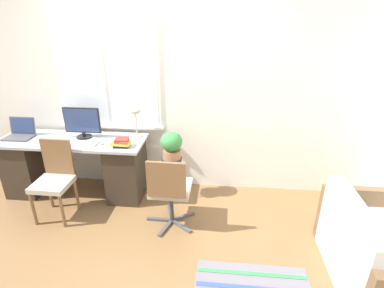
{
  "coord_description": "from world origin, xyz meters",
  "views": [
    {
      "loc": [
        0.8,
        -2.93,
        2.18
      ],
      "look_at": [
        0.49,
        0.15,
        0.83
      ],
      "focal_mm": 28.0,
      "sensor_mm": 36.0,
      "label": 1
    }
  ],
  "objects_px": {
    "monitor": "(82,123)",
    "mouse": "(102,143)",
    "laptop": "(20,133)",
    "book_stack": "(121,143)",
    "couch_loveseat": "(382,257)",
    "plant_stand": "(172,162)",
    "potted_plant": "(172,145)",
    "desk_chair_wooden": "(54,178)",
    "office_chair_swivel": "(170,189)",
    "keyboard": "(80,143)",
    "desk_lamp": "(136,115)"
  },
  "relations": [
    {
      "from": "monitor",
      "to": "mouse",
      "type": "xyz_separation_m",
      "value": [
        0.3,
        -0.19,
        -0.18
      ]
    },
    {
      "from": "laptop",
      "to": "mouse",
      "type": "relative_size",
      "value": 5.81
    },
    {
      "from": "mouse",
      "to": "book_stack",
      "type": "distance_m",
      "value": 0.26
    },
    {
      "from": "couch_loveseat",
      "to": "plant_stand",
      "type": "bearing_deg",
      "value": 60.15
    },
    {
      "from": "couch_loveseat",
      "to": "potted_plant",
      "type": "bearing_deg",
      "value": 60.15
    },
    {
      "from": "plant_stand",
      "to": "couch_loveseat",
      "type": "bearing_deg",
      "value": -29.85
    },
    {
      "from": "desk_chair_wooden",
      "to": "potted_plant",
      "type": "bearing_deg",
      "value": 21.71
    },
    {
      "from": "desk_chair_wooden",
      "to": "office_chair_swivel",
      "type": "bearing_deg",
      "value": -3.43
    },
    {
      "from": "laptop",
      "to": "couch_loveseat",
      "type": "xyz_separation_m",
      "value": [
        3.92,
        -1.13,
        -0.54
      ]
    },
    {
      "from": "mouse",
      "to": "plant_stand",
      "type": "height_order",
      "value": "mouse"
    },
    {
      "from": "monitor",
      "to": "keyboard",
      "type": "relative_size",
      "value": 1.09
    },
    {
      "from": "laptop",
      "to": "plant_stand",
      "type": "relative_size",
      "value": 0.6
    },
    {
      "from": "laptop",
      "to": "book_stack",
      "type": "height_order",
      "value": "laptop"
    },
    {
      "from": "office_chair_swivel",
      "to": "plant_stand",
      "type": "distance_m",
      "value": 0.59
    },
    {
      "from": "keyboard",
      "to": "couch_loveseat",
      "type": "bearing_deg",
      "value": -18.0
    },
    {
      "from": "monitor",
      "to": "office_chair_swivel",
      "type": "bearing_deg",
      "value": -28.39
    },
    {
      "from": "couch_loveseat",
      "to": "book_stack",
      "type": "bearing_deg",
      "value": 69.27
    },
    {
      "from": "potted_plant",
      "to": "office_chair_swivel",
      "type": "bearing_deg",
      "value": -83.08
    },
    {
      "from": "mouse",
      "to": "potted_plant",
      "type": "xyz_separation_m",
      "value": [
        0.81,
        0.14,
        -0.04
      ]
    },
    {
      "from": "office_chair_swivel",
      "to": "potted_plant",
      "type": "distance_m",
      "value": 0.64
    },
    {
      "from": "book_stack",
      "to": "laptop",
      "type": "bearing_deg",
      "value": 173.07
    },
    {
      "from": "office_chair_swivel",
      "to": "potted_plant",
      "type": "xyz_separation_m",
      "value": [
        -0.07,
        0.58,
        0.26
      ]
    },
    {
      "from": "plant_stand",
      "to": "monitor",
      "type": "bearing_deg",
      "value": 177.02
    },
    {
      "from": "book_stack",
      "to": "potted_plant",
      "type": "relative_size",
      "value": 0.65
    },
    {
      "from": "laptop",
      "to": "office_chair_swivel",
      "type": "bearing_deg",
      "value": -15.97
    },
    {
      "from": "book_stack",
      "to": "desk_chair_wooden",
      "type": "relative_size",
      "value": 0.24
    },
    {
      "from": "monitor",
      "to": "office_chair_swivel",
      "type": "distance_m",
      "value": 1.43
    },
    {
      "from": "monitor",
      "to": "desk_chair_wooden",
      "type": "distance_m",
      "value": 0.74
    },
    {
      "from": "desk_chair_wooden",
      "to": "potted_plant",
      "type": "relative_size",
      "value": 2.66
    },
    {
      "from": "mouse",
      "to": "couch_loveseat",
      "type": "xyz_separation_m",
      "value": [
        2.81,
        -1.01,
        -0.5
      ]
    },
    {
      "from": "laptop",
      "to": "mouse",
      "type": "bearing_deg",
      "value": -6.29
    },
    {
      "from": "monitor",
      "to": "keyboard",
      "type": "height_order",
      "value": "monitor"
    },
    {
      "from": "potted_plant",
      "to": "monitor",
      "type": "bearing_deg",
      "value": 177.02
    },
    {
      "from": "office_chair_swivel",
      "to": "book_stack",
      "type": "bearing_deg",
      "value": -31.62
    },
    {
      "from": "monitor",
      "to": "mouse",
      "type": "distance_m",
      "value": 0.4
    },
    {
      "from": "book_stack",
      "to": "office_chair_swivel",
      "type": "relative_size",
      "value": 0.25
    },
    {
      "from": "laptop",
      "to": "office_chair_swivel",
      "type": "relative_size",
      "value": 0.38
    },
    {
      "from": "monitor",
      "to": "keyboard",
      "type": "distance_m",
      "value": 0.28
    },
    {
      "from": "keyboard",
      "to": "mouse",
      "type": "bearing_deg",
      "value": 2.49
    },
    {
      "from": "couch_loveseat",
      "to": "potted_plant",
      "type": "distance_m",
      "value": 2.35
    },
    {
      "from": "laptop",
      "to": "potted_plant",
      "type": "relative_size",
      "value": 0.99
    },
    {
      "from": "keyboard",
      "to": "mouse",
      "type": "relative_size",
      "value": 7.27
    },
    {
      "from": "book_stack",
      "to": "mouse",
      "type": "bearing_deg",
      "value": 170.29
    },
    {
      "from": "desk_chair_wooden",
      "to": "desk_lamp",
      "type": "bearing_deg",
      "value": 39.2
    },
    {
      "from": "mouse",
      "to": "plant_stand",
      "type": "distance_m",
      "value": 0.87
    },
    {
      "from": "office_chair_swivel",
      "to": "plant_stand",
      "type": "height_order",
      "value": "office_chair_swivel"
    },
    {
      "from": "desk_lamp",
      "to": "monitor",
      "type": "bearing_deg",
      "value": -171.73
    },
    {
      "from": "desk_lamp",
      "to": "mouse",
      "type": "bearing_deg",
      "value": -140.38
    },
    {
      "from": "book_stack",
      "to": "desk_lamp",
      "type": "bearing_deg",
      "value": 74.07
    },
    {
      "from": "office_chair_swivel",
      "to": "keyboard",
      "type": "bearing_deg",
      "value": -19.69
    }
  ]
}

